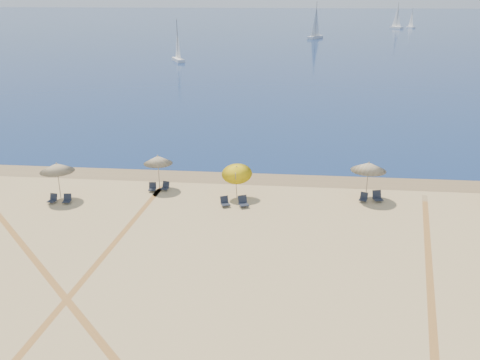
# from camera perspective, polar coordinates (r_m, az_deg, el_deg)

# --- Properties ---
(ocean) EXTENTS (500.00, 500.00, 0.00)m
(ocean) POSITION_cam_1_polar(r_m,az_deg,el_deg) (236.54, 5.16, 17.32)
(ocean) COLOR #0C2151
(ocean) RESTS_ON ground
(wet_sand) EXTENTS (500.00, 500.00, 0.00)m
(wet_sand) POSITION_cam_1_polar(r_m,az_deg,el_deg) (37.63, 0.60, 0.28)
(wet_sand) COLOR olive
(wet_sand) RESTS_ON ground
(umbrella_1) EXTENTS (2.22, 2.22, 2.57)m
(umbrella_1) POSITION_cam_1_polar(r_m,az_deg,el_deg) (35.12, -19.97, 1.35)
(umbrella_1) COLOR gray
(umbrella_1) RESTS_ON ground
(umbrella_2) EXTENTS (2.01, 2.01, 2.47)m
(umbrella_2) POSITION_cam_1_polar(r_m,az_deg,el_deg) (35.31, -9.25, 2.28)
(umbrella_2) COLOR gray
(umbrella_2) RESTS_ON ground
(umbrella_3) EXTENTS (2.02, 2.07, 2.59)m
(umbrella_3) POSITION_cam_1_polar(r_m,az_deg,el_deg) (33.34, -0.37, 1.06)
(umbrella_3) COLOR gray
(umbrella_3) RESTS_ON ground
(umbrella_4) EXTENTS (2.32, 2.32, 2.59)m
(umbrella_4) POSITION_cam_1_polar(r_m,az_deg,el_deg) (34.14, 14.32, 1.47)
(umbrella_4) COLOR gray
(umbrella_4) RESTS_ON ground
(chair_2) EXTENTS (0.56, 0.64, 0.59)m
(chair_2) POSITION_cam_1_polar(r_m,az_deg,el_deg) (35.32, -20.38, -2.02)
(chair_2) COLOR black
(chair_2) RESTS_ON ground
(chair_3) EXTENTS (0.55, 0.63, 0.60)m
(chair_3) POSITION_cam_1_polar(r_m,az_deg,el_deg) (34.96, -18.92, -2.06)
(chair_3) COLOR black
(chair_3) RESTS_ON ground
(chair_4) EXTENTS (0.55, 0.63, 0.59)m
(chair_4) POSITION_cam_1_polar(r_m,az_deg,el_deg) (35.55, -9.85, -0.83)
(chair_4) COLOR black
(chair_4) RESTS_ON ground
(chair_5) EXTENTS (0.61, 0.68, 0.60)m
(chair_5) POSITION_cam_1_polar(r_m,az_deg,el_deg) (35.58, -8.43, -0.73)
(chair_5) COLOR black
(chair_5) RESTS_ON ground
(chair_6) EXTENTS (0.72, 0.77, 0.63)m
(chair_6) POSITION_cam_1_polar(r_m,az_deg,el_deg) (32.62, -1.72, -2.49)
(chair_6) COLOR black
(chair_6) RESTS_ON ground
(chair_7) EXTENTS (0.80, 0.85, 0.70)m
(chair_7) POSITION_cam_1_polar(r_m,az_deg,el_deg) (32.53, 0.36, -2.49)
(chair_7) COLOR black
(chair_7) RESTS_ON ground
(chair_8) EXTENTS (0.65, 0.70, 0.59)m
(chair_8) POSITION_cam_1_polar(r_m,az_deg,el_deg) (34.31, 13.77, -1.94)
(chair_8) COLOR black
(chair_8) RESTS_ON ground
(chair_9) EXTENTS (0.70, 0.78, 0.69)m
(chair_9) POSITION_cam_1_polar(r_m,az_deg,el_deg) (34.56, 15.24, -1.83)
(chair_9) COLOR black
(chair_9) RESTS_ON ground
(sailboat_0) EXTENTS (4.83, 6.89, 10.27)m
(sailboat_0) POSITION_cam_1_polar(r_m,az_deg,el_deg) (154.86, 8.54, 16.66)
(sailboat_0) COLOR white
(sailboat_0) RESTS_ON ocean
(sailboat_1) EXTENTS (2.50, 4.89, 7.07)m
(sailboat_1) POSITION_cam_1_polar(r_m,az_deg,el_deg) (209.34, 18.77, 16.54)
(sailboat_1) COLOR white
(sailboat_1) RESTS_ON ocean
(sailboat_2) EXTENTS (3.57, 5.41, 7.97)m
(sailboat_2) POSITION_cam_1_polar(r_m,az_deg,el_deg) (103.10, -7.03, 14.49)
(sailboat_2) COLOR white
(sailboat_2) RESTS_ON ocean
(sailboat_3) EXTENTS (4.33, 6.21, 9.24)m
(sailboat_3) POSITION_cam_1_polar(r_m,az_deg,el_deg) (204.38, 17.29, 16.81)
(sailboat_3) COLOR white
(sailboat_3) RESTS_ON ocean
(tire_tracks) EXTENTS (55.70, 40.38, 0.00)m
(tire_tracks) POSITION_cam_1_polar(r_m,az_deg,el_deg) (24.28, -7.91, -12.15)
(tire_tracks) COLOR tan
(tire_tracks) RESTS_ON ground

